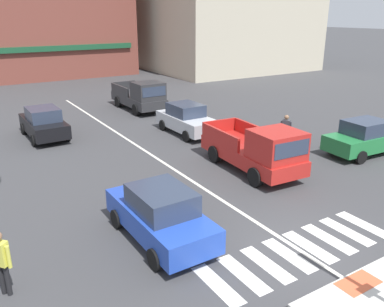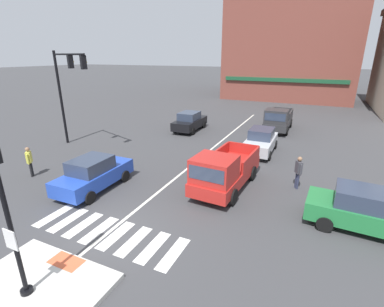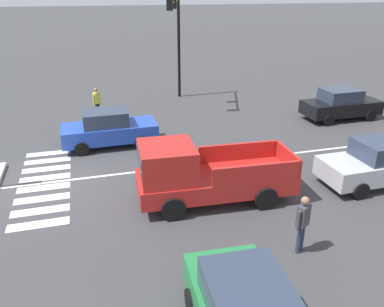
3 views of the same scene
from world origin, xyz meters
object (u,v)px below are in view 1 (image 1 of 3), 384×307
at_px(car_blue_westbound_near, 160,214).
at_px(pedestrian_at_curb_left, 1,258).
at_px(pedestrian_waiting_far_side, 286,129).
at_px(car_green_cross_right, 366,137).
at_px(car_silver_eastbound_far, 187,119).
at_px(car_black_westbound_distant, 44,123).
at_px(pickup_truck_charcoal_eastbound_distant, 141,96).
at_px(pickup_truck_red_eastbound_mid, 258,150).

bearing_deg(car_blue_westbound_near, pedestrian_at_curb_left, -176.46).
bearing_deg(pedestrian_waiting_far_side, car_green_cross_right, -45.48).
distance_m(car_silver_eastbound_far, car_black_westbound_distant, 7.59).
relative_size(car_blue_westbound_near, pedestrian_waiting_far_side, 2.47).
bearing_deg(pickup_truck_charcoal_eastbound_distant, car_blue_westbound_near, -112.97).
xyz_separation_m(car_green_cross_right, car_silver_eastbound_far, (-5.37, 7.32, 0.00)).
bearing_deg(pedestrian_at_curb_left, pickup_truck_charcoal_eastbound_distant, 55.38).
bearing_deg(car_green_cross_right, car_silver_eastbound_far, 126.26).
distance_m(car_green_cross_right, car_silver_eastbound_far, 9.07).
height_order(car_silver_eastbound_far, pedestrian_waiting_far_side, pedestrian_waiting_far_side).
relative_size(pickup_truck_red_eastbound_mid, pedestrian_waiting_far_side, 3.11).
distance_m(car_silver_eastbound_far, pickup_truck_red_eastbound_mid, 6.47).
bearing_deg(car_green_cross_right, pickup_truck_red_eastbound_mid, 171.53).
height_order(car_blue_westbound_near, pickup_truck_red_eastbound_mid, pickup_truck_red_eastbound_mid).
bearing_deg(car_black_westbound_distant, car_silver_eastbound_far, -25.57).
bearing_deg(pedestrian_at_curb_left, car_black_westbound_distant, 73.61).
height_order(pickup_truck_red_eastbound_mid, pedestrian_at_curb_left, pickup_truck_red_eastbound_mid).
height_order(car_green_cross_right, pedestrian_at_curb_left, pedestrian_at_curb_left).
relative_size(pickup_truck_charcoal_eastbound_distant, pedestrian_waiting_far_side, 3.06).
relative_size(car_black_westbound_distant, pickup_truck_red_eastbound_mid, 0.79).
height_order(car_green_cross_right, pickup_truck_charcoal_eastbound_distant, pickup_truck_charcoal_eastbound_distant).
distance_m(car_green_cross_right, pickup_truck_charcoal_eastbound_distant, 14.55).
distance_m(car_silver_eastbound_far, pedestrian_waiting_far_side, 5.46).
bearing_deg(car_silver_eastbound_far, pedestrian_waiting_far_side, -59.29).
relative_size(pickup_truck_red_eastbound_mid, pickup_truck_charcoal_eastbound_distant, 1.02).
bearing_deg(car_black_westbound_distant, car_green_cross_right, -40.94).
relative_size(car_green_cross_right, pickup_truck_red_eastbound_mid, 0.81).
xyz_separation_m(car_black_westbound_distant, pedestrian_waiting_far_side, (9.63, -7.97, 0.17)).
bearing_deg(pedestrian_at_curb_left, car_silver_eastbound_far, 41.23).
distance_m(pickup_truck_charcoal_eastbound_distant, pedestrian_at_curb_left, 18.82).
xyz_separation_m(car_silver_eastbound_far, pickup_truck_charcoal_eastbound_distant, (0.17, 6.27, 0.17)).
relative_size(car_blue_westbound_near, pedestrian_at_curb_left, 2.47).
bearing_deg(pedestrian_at_curb_left, pickup_truck_red_eastbound_mid, 15.44).
distance_m(pedestrian_at_curb_left, pedestrian_waiting_far_side, 14.06).
bearing_deg(car_green_cross_right, pedestrian_at_curb_left, -173.16).
xyz_separation_m(pickup_truck_charcoal_eastbound_distant, pedestrian_at_curb_left, (-10.69, -15.49, 0.00)).
xyz_separation_m(car_green_cross_right, pickup_truck_red_eastbound_mid, (-5.84, 0.87, 0.17)).
relative_size(car_green_cross_right, pickup_truck_charcoal_eastbound_distant, 0.82).
xyz_separation_m(car_silver_eastbound_far, pickup_truck_red_eastbound_mid, (-0.48, -6.45, 0.17)).
height_order(car_silver_eastbound_far, car_black_westbound_distant, same).
xyz_separation_m(car_black_westbound_distant, pickup_truck_red_eastbound_mid, (6.37, -9.72, 0.17)).
bearing_deg(pickup_truck_charcoal_eastbound_distant, pickup_truck_red_eastbound_mid, -92.91).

